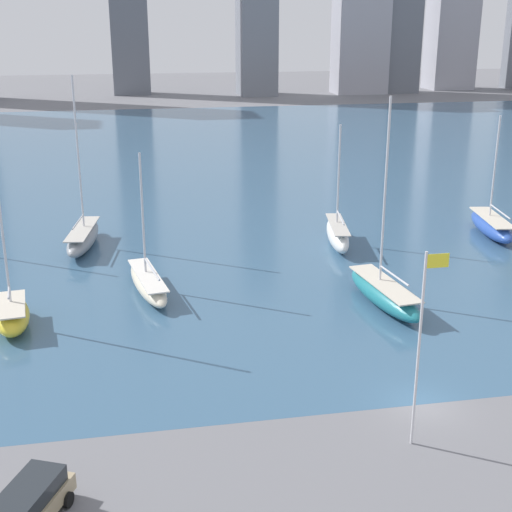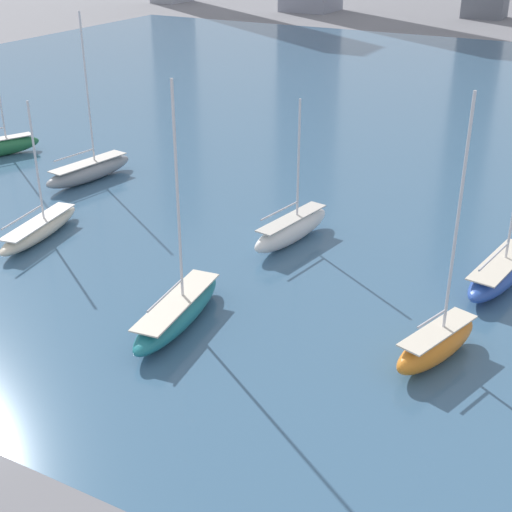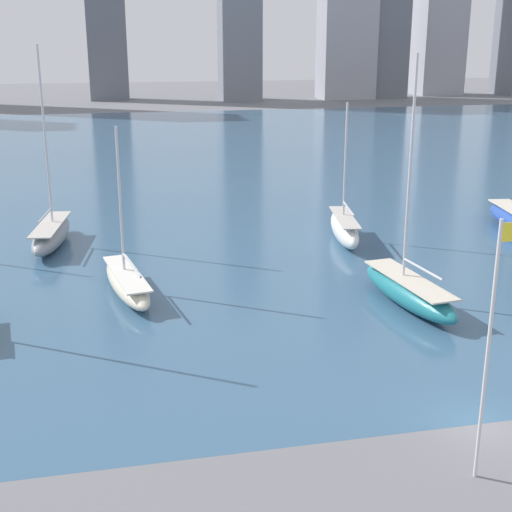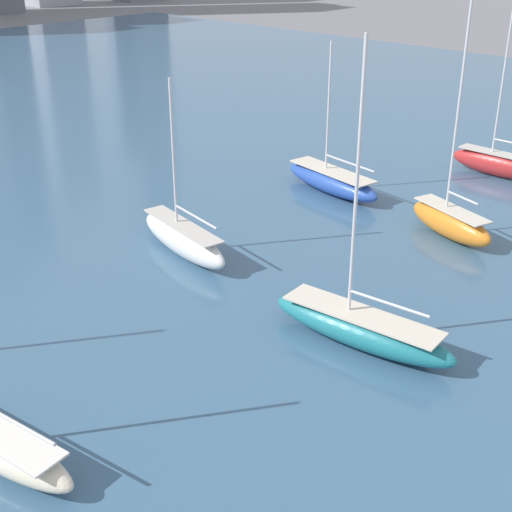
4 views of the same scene
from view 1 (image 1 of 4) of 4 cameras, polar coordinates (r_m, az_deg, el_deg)
name	(u,v)px [view 1 (image 1 of 4)]	position (r m, az deg, el deg)	size (l,w,h in m)	color
ground_plane	(422,405)	(42.44, 13.12, -11.50)	(500.00, 500.00, 0.00)	slate
harbor_water	(233,165)	(106.61, -1.85, 7.31)	(180.00, 140.00, 0.00)	#385B7A
flag_pole	(420,343)	(36.20, 13.02, -6.80)	(1.24, 0.14, 10.46)	silver
sailboat_cream	(148,282)	(57.34, -8.63, -2.11)	(3.64, 10.31, 11.11)	beige
sailboat_white	(337,234)	(68.63, 6.53, 1.76)	(3.34, 9.62, 11.49)	white
sailboat_yellow	(12,314)	(53.21, -18.95, -4.41)	(3.16, 6.65, 14.69)	yellow
sailboat_blue	(491,226)	(75.31, 18.31, 2.33)	(4.03, 10.33, 11.86)	#284CA8
sailboat_teal	(384,293)	(55.00, 10.20, -2.92)	(3.58, 10.68, 15.64)	#1E757F
sailboat_gray	(83,237)	(69.47, -13.67, 1.48)	(3.73, 10.64, 15.98)	gray
parked_suv_tan	(29,504)	(33.90, -17.73, -18.40)	(3.77, 5.15, 1.91)	tan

